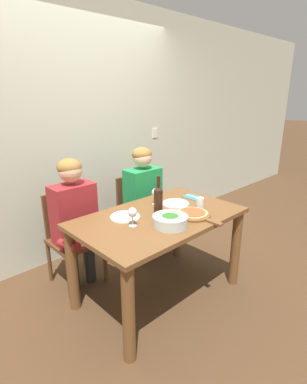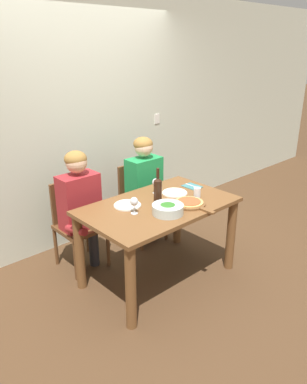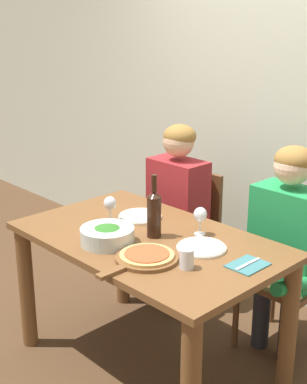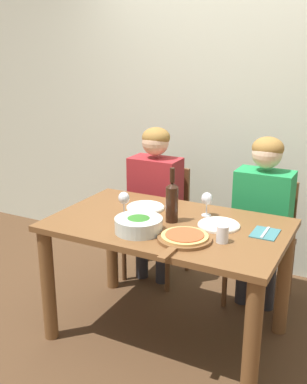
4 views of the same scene
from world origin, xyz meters
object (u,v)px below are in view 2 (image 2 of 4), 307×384
at_px(pizza_on_board, 190,203).
at_px(water_tumbler, 197,193).
at_px(wine_glass_left, 134,202).
at_px(wine_glass_right, 156,183).
at_px(dinner_plate_left, 127,205).
at_px(person_man, 145,181).
at_px(fork_on_napkin, 192,186).
at_px(person_woman, 80,200).
at_px(dinner_plate_right, 175,193).
at_px(chair_right, 139,199).
at_px(broccoli_bowl, 168,209).
at_px(chair_left, 76,221).
at_px(wine_bottle, 158,190).

distance_m(pizza_on_board, water_tumbler, 0.21).
relative_size(wine_glass_left, wine_glass_right, 1.00).
bearing_deg(pizza_on_board, dinner_plate_left, 140.12).
height_order(person_man, fork_on_napkin, person_man).
height_order(person_woman, fork_on_napkin, person_woman).
distance_m(dinner_plate_right, wine_glass_right, 0.21).
bearing_deg(chair_right, person_man, -90.00).
bearing_deg(fork_on_napkin, pizza_on_board, -140.73).
distance_m(dinner_plate_left, dinner_plate_right, 0.53).
height_order(broccoli_bowl, pizza_on_board, broccoli_bowl).
bearing_deg(broccoli_bowl, water_tumbler, 9.45).
height_order(chair_left, chair_right, same).
relative_size(broccoli_bowl, fork_on_napkin, 1.51).
relative_size(dinner_plate_left, pizza_on_board, 0.56).
bearing_deg(fork_on_napkin, dinner_plate_right, -177.07).
bearing_deg(pizza_on_board, broccoli_bowl, -179.92).
distance_m(chair_right, wine_glass_left, 1.11).
bearing_deg(dinner_plate_left, wine_glass_right, 8.04).
height_order(person_man, wine_glass_left, person_man).
xyz_separation_m(chair_left, fork_on_napkin, (0.98, -0.66, 0.30)).
bearing_deg(person_man, person_woman, 180.00).
relative_size(person_man, fork_on_napkin, 6.75).
bearing_deg(pizza_on_board, wine_glass_left, 158.59).
height_order(dinner_plate_right, wine_glass_left, wine_glass_left).
xyz_separation_m(person_man, wine_bottle, (-0.39, -0.62, 0.17)).
xyz_separation_m(chair_left, dinner_plate_left, (0.19, -0.60, 0.31)).
xyz_separation_m(person_woman, water_tumbler, (0.81, -0.77, 0.09)).
height_order(chair_right, person_woman, person_woman).
relative_size(chair_right, dinner_plate_left, 3.54).
bearing_deg(person_woman, person_man, 0.00).
xyz_separation_m(person_man, pizza_on_board, (-0.21, -0.85, 0.06)).
bearing_deg(wine_bottle, wine_glass_right, 51.50).
bearing_deg(broccoli_bowl, wine_bottle, 66.85).
distance_m(chair_left, wine_glass_right, 0.89).
bearing_deg(water_tumbler, person_woman, 136.27).
relative_size(person_woman, dinner_plate_left, 4.93).
bearing_deg(water_tumbler, broccoli_bowl, -170.55).
distance_m(broccoli_bowl, water_tumbler, 0.47).
bearing_deg(chair_right, dinner_plate_left, -137.12).
distance_m(broccoli_bowl, wine_glass_left, 0.29).
distance_m(pizza_on_board, wine_glass_left, 0.54).
relative_size(dinner_plate_right, wine_glass_left, 1.63).
distance_m(person_man, wine_glass_left, 0.97).
height_order(pizza_on_board, fork_on_napkin, pizza_on_board).
bearing_deg(water_tumbler, chair_right, 88.49).
relative_size(chair_right, wine_glass_left, 5.77).
bearing_deg(person_man, water_tumbler, -91.72).
height_order(person_woman, wine_glass_left, person_woman).
bearing_deg(broccoli_bowl, person_man, 60.00).
bearing_deg(broccoli_bowl, chair_left, 109.53).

